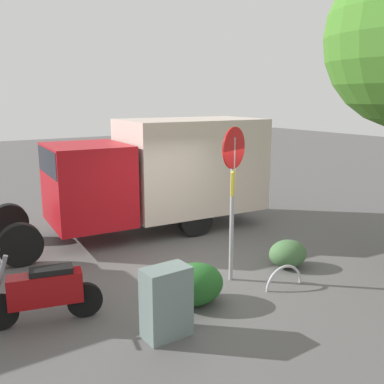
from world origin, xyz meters
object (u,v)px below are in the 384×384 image
Objects in this scene: bike_rack_hoop at (284,287)px; stop_sign at (233,180)px; box_truck_near at (158,170)px; utility_cabinet at (166,302)px; motorcycle at (45,291)px.

stop_sign is at bearing -50.81° from bike_rack_hoop.
box_truck_near is 2.37× the size of stop_sign.
stop_sign is at bearing 87.13° from box_truck_near.
box_truck_near is at bearing -96.12° from stop_sign.
utility_cabinet is at bearing 28.44° from stop_sign.
utility_cabinet reaches higher than bike_rack_hoop.
motorcycle reaches higher than utility_cabinet.
utility_cabinet is at bearing 149.25° from motorcycle.
motorcycle is at bearing -14.18° from bike_rack_hoop.
bike_rack_hoop is (-0.24, 4.44, -1.59)m from box_truck_near.
box_truck_near is 3.88× the size of motorcycle.
box_truck_near is 8.15× the size of bike_rack_hoop.
box_truck_near is 5.22m from motorcycle.
box_truck_near is 3.70m from stop_sign.
stop_sign reaches higher than motorcycle.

